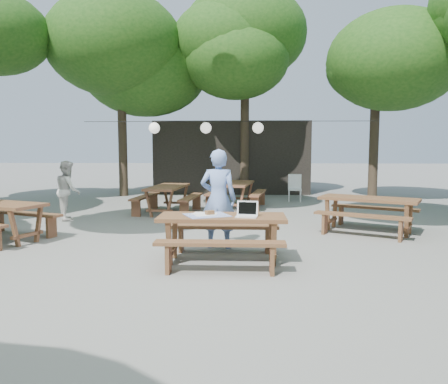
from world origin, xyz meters
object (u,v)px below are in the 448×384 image
at_px(second_person, 68,190).
at_px(plastic_chair, 295,194).
at_px(woman, 218,199).
at_px(main_picnic_table, 222,238).

xyz_separation_m(second_person, plastic_chair, (6.11, 3.90, -0.48)).
height_order(woman, plastic_chair, woman).
relative_size(main_picnic_table, second_person, 1.35).
distance_m(main_picnic_table, plastic_chair, 8.05).
distance_m(main_picnic_table, second_person, 5.63).
bearing_deg(woman, second_person, -30.91).
distance_m(main_picnic_table, woman, 1.12).
bearing_deg(woman, main_picnic_table, 102.01).
xyz_separation_m(woman, plastic_chair, (2.16, 6.80, -0.64)).
bearing_deg(second_person, plastic_chair, -82.12).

